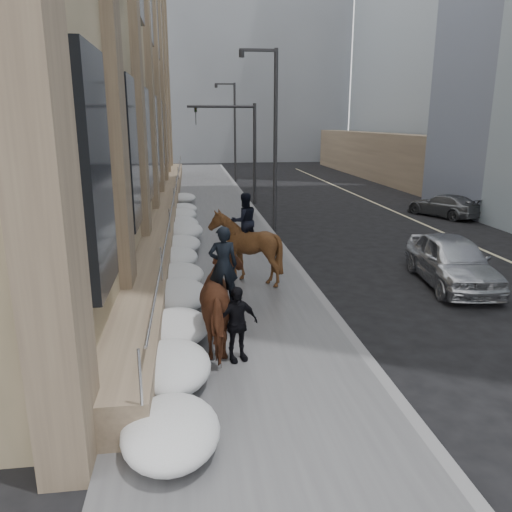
{
  "coord_description": "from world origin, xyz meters",
  "views": [
    {
      "loc": [
        -0.99,
        -8.69,
        4.94
      ],
      "look_at": [
        0.59,
        3.21,
        1.7
      ],
      "focal_mm": 35.0,
      "sensor_mm": 36.0,
      "label": 1
    }
  ],
  "objects_px": {
    "car_grey": "(444,206)",
    "mounted_horse_right": "(245,244)",
    "mounted_horse_left": "(225,300)",
    "pedestrian": "(236,324)",
    "car_silver": "(452,260)"
  },
  "relations": [
    {
      "from": "mounted_horse_left",
      "to": "car_grey",
      "type": "relative_size",
      "value": 0.65
    },
    {
      "from": "mounted_horse_left",
      "to": "car_silver",
      "type": "relative_size",
      "value": 0.58
    },
    {
      "from": "pedestrian",
      "to": "car_silver",
      "type": "relative_size",
      "value": 0.35
    },
    {
      "from": "mounted_horse_left",
      "to": "pedestrian",
      "type": "bearing_deg",
      "value": 102.24
    },
    {
      "from": "mounted_horse_right",
      "to": "car_grey",
      "type": "distance_m",
      "value": 15.61
    },
    {
      "from": "mounted_horse_left",
      "to": "car_grey",
      "type": "xyz_separation_m",
      "value": [
        12.8,
        14.7,
        -0.6
      ]
    },
    {
      "from": "mounted_horse_right",
      "to": "mounted_horse_left",
      "type": "bearing_deg",
      "value": 64.0
    },
    {
      "from": "mounted_horse_left",
      "to": "mounted_horse_right",
      "type": "relative_size",
      "value": 0.97
    },
    {
      "from": "car_silver",
      "to": "mounted_horse_right",
      "type": "bearing_deg",
      "value": 180.0
    },
    {
      "from": "mounted_horse_left",
      "to": "mounted_horse_right",
      "type": "xyz_separation_m",
      "value": [
        0.94,
        4.57,
        0.1
      ]
    },
    {
      "from": "pedestrian",
      "to": "car_grey",
      "type": "xyz_separation_m",
      "value": [
        12.62,
        15.41,
        -0.32
      ]
    },
    {
      "from": "mounted_horse_left",
      "to": "mounted_horse_right",
      "type": "height_order",
      "value": "mounted_horse_right"
    },
    {
      "from": "car_grey",
      "to": "mounted_horse_right",
      "type": "bearing_deg",
      "value": 16.57
    },
    {
      "from": "mounted_horse_right",
      "to": "pedestrian",
      "type": "bearing_deg",
      "value": 67.4
    },
    {
      "from": "car_grey",
      "to": "pedestrian",
      "type": "bearing_deg",
      "value": 26.76
    }
  ]
}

